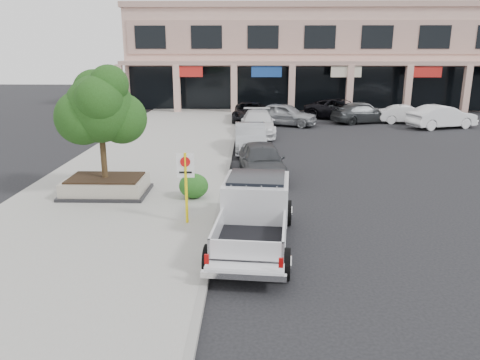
% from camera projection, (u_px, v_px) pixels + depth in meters
% --- Properties ---
extents(ground, '(120.00, 120.00, 0.00)m').
position_uv_depth(ground, '(264.00, 226.00, 15.19)').
color(ground, black).
rests_on(ground, ground).
extents(sidewalk, '(8.00, 52.00, 0.15)m').
position_uv_depth(sidewalk, '(139.00, 175.00, 21.07)').
color(sidewalk, gray).
rests_on(sidewalk, ground).
extents(curb, '(0.20, 52.00, 0.15)m').
position_uv_depth(curb, '(226.00, 175.00, 20.98)').
color(curb, gray).
rests_on(curb, ground).
extents(strip_mall, '(40.55, 12.43, 9.50)m').
position_uv_depth(strip_mall, '(337.00, 56.00, 46.32)').
color(strip_mall, tan).
rests_on(strip_mall, ground).
extents(planter, '(3.20, 2.20, 0.68)m').
position_uv_depth(planter, '(106.00, 186.00, 17.95)').
color(planter, black).
rests_on(planter, sidewalk).
extents(planter_tree, '(2.90, 2.55, 4.00)m').
position_uv_depth(planter_tree, '(105.00, 109.00, 17.29)').
color(planter_tree, black).
rests_on(planter_tree, planter).
extents(no_parking_sign, '(0.55, 0.09, 2.30)m').
position_uv_depth(no_parking_sign, '(186.00, 178.00, 14.70)').
color(no_parking_sign, yellow).
rests_on(no_parking_sign, sidewalk).
extents(hedge, '(1.10, 0.99, 0.93)m').
position_uv_depth(hedge, '(194.00, 186.00, 17.45)').
color(hedge, '#1B4B15').
rests_on(hedge, sidewalk).
extents(pickup_truck, '(2.65, 6.00, 1.84)m').
position_uv_depth(pickup_truck, '(254.00, 216.00, 13.43)').
color(pickup_truck, silver).
rests_on(pickup_truck, ground).
extents(curb_car_a, '(2.35, 4.73, 1.55)m').
position_uv_depth(curb_car_a, '(262.00, 160.00, 20.77)').
color(curb_car_a, '#313336').
rests_on(curb_car_a, ground).
extents(curb_car_b, '(1.82, 4.78, 1.55)m').
position_uv_depth(curb_car_b, '(250.00, 138.00, 25.90)').
color(curb_car_b, '#93959A').
rests_on(curb_car_b, ground).
extents(curb_car_c, '(2.30, 5.47, 1.58)m').
position_uv_depth(curb_car_c, '(258.00, 123.00, 30.83)').
color(curb_car_c, silver).
rests_on(curb_car_c, ground).
extents(curb_car_d, '(2.69, 5.55, 1.52)m').
position_uv_depth(curb_car_d, '(250.00, 112.00, 36.32)').
color(curb_car_d, black).
rests_on(curb_car_d, ground).
extents(lot_car_a, '(5.21, 3.63, 1.65)m').
position_uv_depth(lot_car_a, '(285.00, 114.00, 34.68)').
color(lot_car_a, '#999CA0').
rests_on(lot_car_a, ground).
extents(lot_car_b, '(4.31, 1.93, 1.37)m').
position_uv_depth(lot_car_b, '(407.00, 114.00, 35.64)').
color(lot_car_b, white).
rests_on(lot_car_b, ground).
extents(lot_car_c, '(5.26, 3.50, 1.41)m').
position_uv_depth(lot_car_c, '(362.00, 114.00, 35.87)').
color(lot_car_c, '#2E3133').
rests_on(lot_car_c, ground).
extents(lot_car_d, '(6.38, 4.78, 1.61)m').
position_uv_depth(lot_car_d, '(341.00, 109.00, 37.75)').
color(lot_car_d, black).
rests_on(lot_car_d, ground).
extents(lot_car_e, '(4.75, 3.15, 1.50)m').
position_uv_depth(lot_car_e, '(362.00, 110.00, 37.35)').
color(lot_car_e, gray).
rests_on(lot_car_e, ground).
extents(lot_car_f, '(5.26, 3.22, 1.64)m').
position_uv_depth(lot_car_f, '(442.00, 117.00, 33.49)').
color(lot_car_f, white).
rests_on(lot_car_f, ground).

